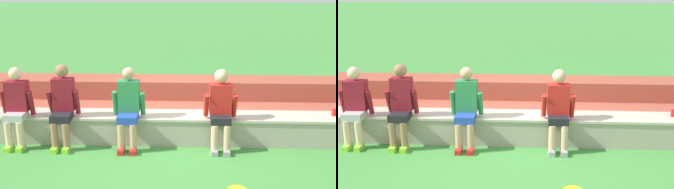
% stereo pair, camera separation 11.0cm
% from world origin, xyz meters
% --- Properties ---
extents(ground_plane, '(80.00, 80.00, 0.00)m').
position_xyz_m(ground_plane, '(0.00, 0.00, 0.00)').
color(ground_plane, '#428E3D').
extents(stone_seating_wall, '(9.90, 0.57, 0.47)m').
position_xyz_m(stone_seating_wall, '(0.00, 0.26, 0.25)').
color(stone_seating_wall, '#A8A08E').
rests_on(stone_seating_wall, ground).
extents(brick_bleachers, '(11.43, 1.42, 0.73)m').
position_xyz_m(brick_bleachers, '(0.00, 1.49, 0.31)').
color(brick_bleachers, '#A7503C').
rests_on(brick_bleachers, ground).
extents(person_far_left, '(0.53, 0.52, 1.30)m').
position_xyz_m(person_far_left, '(-2.44, -0.02, 0.69)').
color(person_far_left, beige).
rests_on(person_far_left, ground).
extents(person_left_of_center, '(0.52, 0.58, 1.35)m').
position_xyz_m(person_left_of_center, '(-1.69, 0.01, 0.71)').
color(person_left_of_center, '#996B4C').
rests_on(person_left_of_center, ground).
extents(person_center, '(0.53, 0.58, 1.31)m').
position_xyz_m(person_center, '(-0.62, -0.01, 0.68)').
color(person_center, tan).
rests_on(person_center, ground).
extents(person_right_of_center, '(0.53, 0.53, 1.30)m').
position_xyz_m(person_right_of_center, '(0.85, -0.03, 0.69)').
color(person_right_of_center, '#DBAD89').
rests_on(person_right_of_center, ground).
extents(plastic_cup_left_end, '(0.08, 0.08, 0.12)m').
position_xyz_m(plastic_cup_left_end, '(2.76, 0.31, 0.53)').
color(plastic_cup_left_end, red).
rests_on(plastic_cup_left_end, stone_seating_wall).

